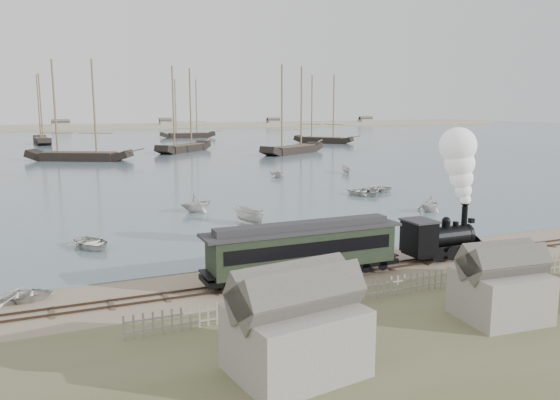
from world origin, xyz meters
name	(u,v)px	position (x,y,z in m)	size (l,w,h in m)	color
ground	(346,263)	(0.00, 0.00, 0.00)	(600.00, 600.00, 0.00)	gray
harbor_water	(100,137)	(0.00, 170.00, 0.03)	(600.00, 336.00, 0.06)	#4D636E
rail_track	(361,270)	(0.00, -2.00, 0.04)	(120.00, 1.80, 0.16)	#3A291F
picket_fence_west	(307,310)	(-6.50, -7.00, 0.00)	(19.00, 0.10, 1.20)	gray
shed_left	(296,372)	(-10.00, -13.00, 0.00)	(5.00, 4.00, 4.10)	gray
shed_mid	(499,319)	(2.00, -12.00, 0.00)	(4.00, 3.50, 3.60)	gray
far_spit	(83,129)	(0.00, 250.00, 0.00)	(500.00, 20.00, 1.80)	tan
locomotive	(458,201)	(7.84, -2.00, 4.15)	(7.20, 2.69, 8.98)	black
passenger_coach	(303,248)	(-4.29, -2.00, 2.01)	(13.01, 2.51, 3.16)	black
beached_dinghy	(21,295)	(-20.55, 0.62, 0.35)	(3.35, 2.39, 0.69)	beige
rowboat_0	(92,243)	(-15.91, 10.96, 0.48)	(4.03, 2.88, 0.83)	beige
rowboat_1	(196,203)	(-4.76, 22.19, 0.98)	(3.49, 3.01, 1.84)	beige
rowboat_2	(249,215)	(-1.83, 14.60, 0.82)	(3.94, 1.48, 1.52)	beige
rowboat_3	(379,189)	(19.70, 25.54, 0.51)	(4.34, 3.10, 0.90)	beige
rowboat_4	(430,204)	(17.38, 12.71, 0.83)	(2.93, 2.53, 1.55)	beige
rowboat_5	(346,169)	(26.04, 44.50, 0.67)	(3.18, 1.20, 1.23)	beige
rowboat_7	(277,173)	(13.69, 44.01, 0.80)	(2.80, 2.42, 1.48)	beige
rowboat_8	(362,192)	(16.52, 24.47, 0.50)	(4.26, 3.04, 0.88)	beige
schooner_2	(76,110)	(-12.20, 83.92, 10.06)	(20.90, 4.82, 20.00)	black
schooner_3	(183,109)	(12.25, 96.94, 10.06)	(19.13, 4.41, 20.00)	black
schooner_4	(293,110)	(34.04, 82.25, 10.06)	(20.21, 4.66, 20.00)	black
schooner_5	(324,109)	(57.62, 111.51, 10.06)	(17.85, 4.12, 20.00)	black
schooner_7	(40,109)	(-18.77, 140.75, 10.06)	(18.69, 4.31, 20.00)	black
schooner_8	(187,109)	(27.49, 154.04, 10.06)	(18.65, 4.30, 20.00)	black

